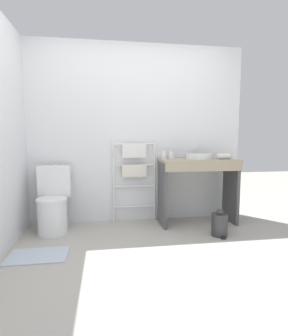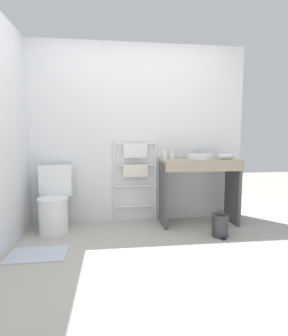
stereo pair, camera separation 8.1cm
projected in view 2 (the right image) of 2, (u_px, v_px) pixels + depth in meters
name	position (u px, v px, depth m)	size (l,w,h in m)	color
ground_plane	(152.00, 274.00, 2.22)	(12.00, 12.00, 0.00)	#A8A399
wall_back	(135.00, 134.00, 3.60)	(3.02, 0.12, 2.39)	silver
toilet	(54.00, 203.00, 3.22)	(0.39, 0.51, 0.81)	white
towel_radiator	(135.00, 167.00, 3.54)	(0.59, 0.06, 1.11)	white
vanity_counter	(199.00, 180.00, 3.45)	(1.00, 0.50, 0.87)	gray
sink_basin	(200.00, 156.00, 3.45)	(0.35, 0.35, 0.07)	white
faucet	(196.00, 151.00, 3.62)	(0.02, 0.10, 0.14)	silver
cup_near_wall	(165.00, 155.00, 3.52)	(0.07, 0.07, 0.10)	white
cup_near_edge	(172.00, 155.00, 3.51)	(0.06, 0.06, 0.10)	white
hair_dryer	(226.00, 156.00, 3.42)	(0.21, 0.16, 0.07)	white
trash_bin	(220.00, 225.00, 3.05)	(0.19, 0.22, 0.32)	#333335
bath_mat	(38.00, 254.00, 2.57)	(0.56, 0.36, 0.01)	#B2BCCC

